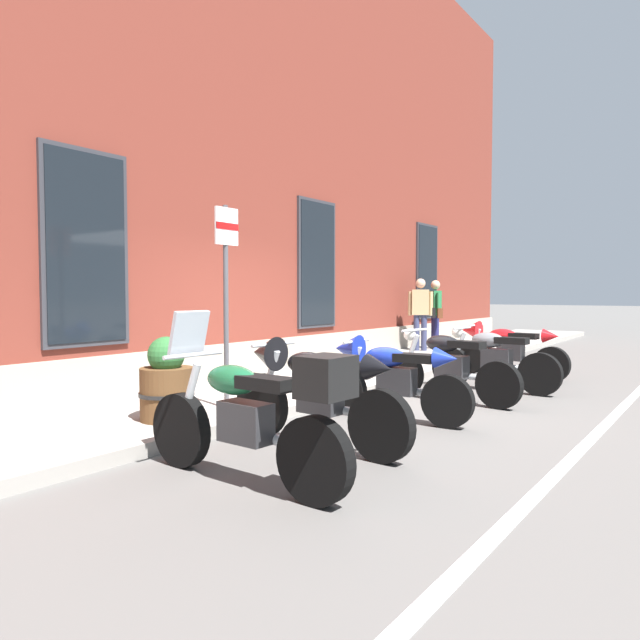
# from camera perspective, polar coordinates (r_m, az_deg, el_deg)

# --- Properties ---
(ground_plane) EXTENTS (140.00, 140.00, 0.00)m
(ground_plane) POSITION_cam_1_polar(r_m,az_deg,el_deg) (8.28, 2.84, -7.97)
(ground_plane) COLOR #565451
(sidewalk) EXTENTS (31.14, 2.40, 0.14)m
(sidewalk) POSITION_cam_1_polar(r_m,az_deg,el_deg) (8.96, -3.66, -6.70)
(sidewalk) COLOR gray
(sidewalk) RESTS_ON ground_plane
(lane_stripe) EXTENTS (31.14, 0.12, 0.01)m
(lane_stripe) POSITION_cam_1_polar(r_m,az_deg,el_deg) (7.12, 25.42, -9.95)
(lane_stripe) COLOR silver
(lane_stripe) RESTS_ON ground_plane
(brick_pub_facade) EXTENTS (25.14, 7.65, 9.90)m
(brick_pub_facade) POSITION_cam_1_polar(r_m,az_deg,el_deg) (13.05, -21.79, 17.65)
(brick_pub_facade) COLOR maroon
(brick_pub_facade) RESTS_ON ground_plane
(motorcycle_green_touring) EXTENTS (0.62, 2.16, 1.38)m
(motorcycle_green_touring) POSITION_cam_1_polar(r_m,az_deg,el_deg) (4.66, -6.71, -9.19)
(motorcycle_green_touring) COLOR black
(motorcycle_green_touring) RESTS_ON ground_plane
(motorcycle_black_sport) EXTENTS (0.62, 2.20, 1.07)m
(motorcycle_black_sport) POSITION_cam_1_polar(r_m,az_deg,el_deg) (5.81, -0.98, -6.73)
(motorcycle_black_sport) COLOR black
(motorcycle_black_sport) RESTS_ON ground_plane
(motorcycle_blue_sport) EXTENTS (0.62, 1.97, 1.01)m
(motorcycle_blue_sport) POSITION_cam_1_polar(r_m,az_deg,el_deg) (7.05, 6.58, -5.29)
(motorcycle_blue_sport) COLOR black
(motorcycle_blue_sport) RESTS_ON ground_plane
(motorcycle_black_naked) EXTENTS (0.62, 2.14, 1.00)m
(motorcycle_black_naked) POSITION_cam_1_polar(r_m,az_deg,el_deg) (8.40, 12.33, -4.48)
(motorcycle_black_naked) COLOR black
(motorcycle_black_naked) RESTS_ON ground_plane
(motorcycle_grey_naked) EXTENTS (0.62, 2.07, 0.98)m
(motorcycle_grey_naked) POSITION_cam_1_polar(r_m,az_deg,el_deg) (9.49, 16.50, -3.75)
(motorcycle_grey_naked) COLOR black
(motorcycle_grey_naked) RESTS_ON ground_plane
(motorcycle_red_sport) EXTENTS (0.62, 2.15, 1.01)m
(motorcycle_red_sport) POSITION_cam_1_polar(r_m,az_deg,el_deg) (10.98, 17.46, -2.54)
(motorcycle_red_sport) COLOR black
(motorcycle_red_sport) RESTS_ON ground_plane
(pedestrian_tan_coat) EXTENTS (0.42, 0.60, 1.73)m
(pedestrian_tan_coat) POSITION_cam_1_polar(r_m,az_deg,el_deg) (14.21, 9.81, 0.97)
(pedestrian_tan_coat) COLOR #2D3351
(pedestrian_tan_coat) RESTS_ON sidewalk
(pedestrian_striped_shirt) EXTENTS (0.53, 0.51, 1.70)m
(pedestrian_striped_shirt) POSITION_cam_1_polar(r_m,az_deg,el_deg) (14.78, 11.21, 0.94)
(pedestrian_striped_shirt) COLOR #1E1E4C
(pedestrian_striped_shirt) RESTS_ON sidewalk
(parking_sign) EXTENTS (0.36, 0.07, 2.43)m
(parking_sign) POSITION_cam_1_polar(r_m,az_deg,el_deg) (7.05, -9.15, 4.10)
(parking_sign) COLOR #4C4C51
(parking_sign) RESTS_ON sidewalk
(barrel_planter) EXTENTS (0.60, 0.60, 0.91)m
(barrel_planter) POSITION_cam_1_polar(r_m,az_deg,el_deg) (6.61, -14.76, -6.10)
(barrel_planter) COLOR brown
(barrel_planter) RESTS_ON sidewalk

